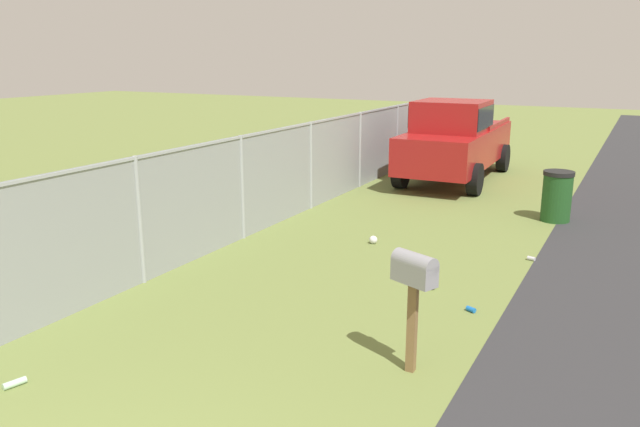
{
  "coord_description": "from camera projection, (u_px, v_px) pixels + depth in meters",
  "views": [
    {
      "loc": [
        -1.65,
        -2.87,
        3.2
      ],
      "look_at": [
        5.19,
        0.73,
        1.22
      ],
      "focal_mm": 34.87,
      "sensor_mm": 36.0,
      "label": 1
    }
  ],
  "objects": [
    {
      "name": "litter_bag_by_mailbox",
      "position": [
        432.0,
        285.0,
        8.7
      ],
      "size": [
        0.14,
        0.14,
        0.14
      ],
      "primitive_type": "sphere",
      "color": "silver",
      "rests_on": "ground"
    },
    {
      "name": "litter_can_near_hydrant",
      "position": [
        531.0,
        258.0,
        9.93
      ],
      "size": [
        0.09,
        0.13,
        0.07
      ],
      "primitive_type": "cylinder",
      "rotation": [
        0.0,
        1.57,
        1.33
      ],
      "color": "silver",
      "rests_on": "ground"
    },
    {
      "name": "fence_section",
      "position": [
        279.0,
        172.0,
        11.98
      ],
      "size": [
        17.73,
        0.07,
        1.85
      ],
      "color": "#9EA3A8",
      "rests_on": "ground"
    },
    {
      "name": "mailbox",
      "position": [
        414.0,
        278.0,
        6.23
      ],
      "size": [
        0.37,
        0.51,
        1.29
      ],
      "rotation": [
        0.0,
        0.0,
        -0.4
      ],
      "color": "brown",
      "rests_on": "ground"
    },
    {
      "name": "trash_bin",
      "position": [
        557.0,
        196.0,
        12.18
      ],
      "size": [
        0.59,
        0.59,
        1.0
      ],
      "color": "#1E4C1E",
      "rests_on": "ground"
    },
    {
      "name": "litter_can_far_scatter",
      "position": [
        471.0,
        309.0,
        7.95
      ],
      "size": [
        0.11,
        0.14,
        0.07
      ],
      "primitive_type": "cylinder",
      "rotation": [
        0.0,
        1.57,
        1.15
      ],
      "color": "blue",
      "rests_on": "ground"
    },
    {
      "name": "pickup_truck",
      "position": [
        455.0,
        138.0,
        15.98
      ],
      "size": [
        5.23,
        2.17,
        2.09
      ],
      "rotation": [
        0.0,
        0.0,
        3.16
      ],
      "color": "maroon",
      "rests_on": "ground"
    },
    {
      "name": "litter_bag_midfield_b",
      "position": [
        373.0,
        240.0,
        10.8
      ],
      "size": [
        0.14,
        0.14,
        0.14
      ],
      "primitive_type": "sphere",
      "color": "silver",
      "rests_on": "ground"
    },
    {
      "name": "litter_bottle_midfield_a",
      "position": [
        15.0,
        383.0,
        6.16
      ],
      "size": [
        0.23,
        0.13,
        0.07
      ],
      "primitive_type": "cylinder",
      "rotation": [
        0.0,
        1.57,
        6.0
      ],
      "color": "#B2D8BF",
      "rests_on": "ground"
    }
  ]
}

